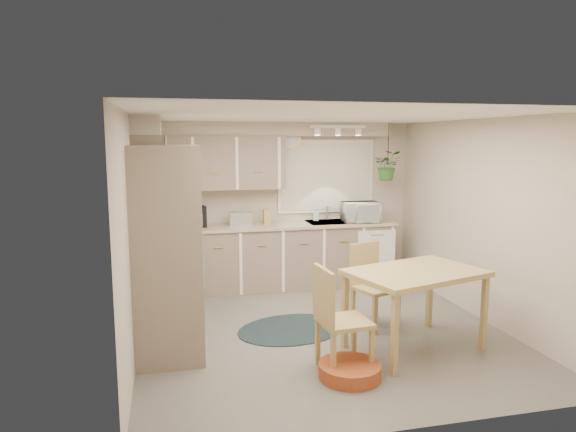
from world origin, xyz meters
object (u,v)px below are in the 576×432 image
at_px(chair_left, 345,319).
at_px(microwave, 361,210).
at_px(braided_rug, 292,329).
at_px(pet_bed, 350,371).
at_px(chair_back, 376,286).
at_px(dining_table, 414,310).

distance_m(chair_left, microwave, 3.04).
bearing_deg(braided_rug, pet_bed, -79.77).
relative_size(chair_back, braided_rug, 0.75).
height_order(dining_table, chair_back, chair_back).
xyz_separation_m(chair_back, microwave, (0.47, 1.72, 0.64)).
distance_m(chair_left, pet_bed, 0.47).
height_order(dining_table, braided_rug, dining_table).
height_order(chair_left, microwave, microwave).
xyz_separation_m(braided_rug, microwave, (1.44, 1.61, 1.12)).
height_order(braided_rug, microwave, microwave).
xyz_separation_m(chair_left, chair_back, (0.73, 1.00, -0.02)).
height_order(dining_table, pet_bed, dining_table).
xyz_separation_m(chair_back, braided_rug, (-0.97, 0.11, -0.47)).
relative_size(chair_left, braided_rug, 0.78).
height_order(dining_table, microwave, microwave).
distance_m(chair_back, microwave, 1.90).
bearing_deg(dining_table, braided_rug, 144.13).
bearing_deg(braided_rug, microwave, 48.09).
relative_size(chair_back, pet_bed, 1.67).
xyz_separation_m(chair_back, pet_bed, (-0.74, -1.18, -0.41)).
xyz_separation_m(dining_table, microwave, (0.34, 2.41, 0.71)).
relative_size(dining_table, braided_rug, 1.04).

